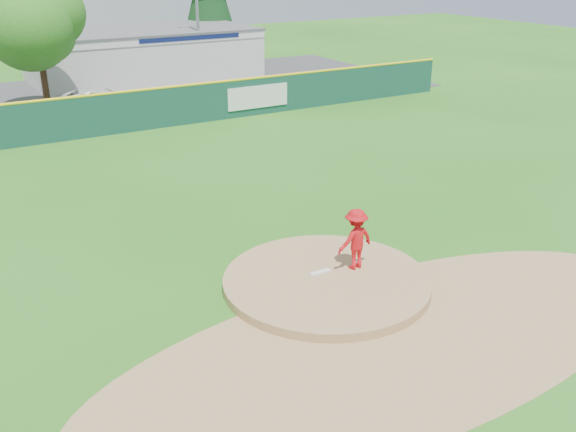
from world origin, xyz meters
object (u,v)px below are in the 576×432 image
pitcher (356,239)px  van (102,101)px  deciduous_tree (36,26)px  pool_building_grp (143,53)px

pitcher → van: bearing=-93.7°
pitcher → van: 22.41m
pitcher → deciduous_tree: (-2.98, 24.91, 3.45)m
van → pitcher: bearing=-167.7°
van → pool_building_grp: pool_building_grp is taller
van → deciduous_tree: size_ratio=0.68×
pool_building_grp → pitcher: bearing=-98.9°
pitcher → van: (-0.58, 22.40, -0.38)m
pitcher → pool_building_grp: size_ratio=0.11×
pitcher → van: size_ratio=0.34×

